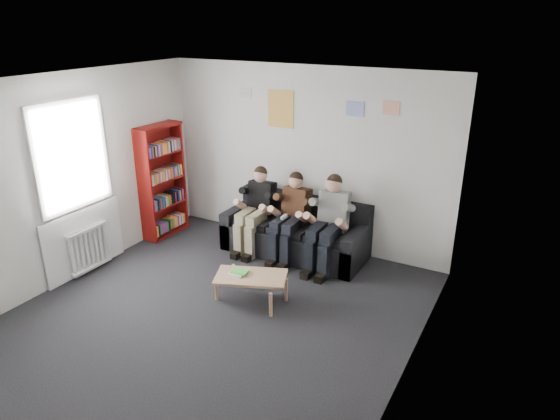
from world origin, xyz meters
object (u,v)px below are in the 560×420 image
at_px(coffee_table, 251,279).
at_px(person_middle, 290,217).
at_px(bookshelf, 163,181).
at_px(sofa, 296,234).
at_px(person_left, 255,210).
at_px(person_right, 328,224).

xyz_separation_m(coffee_table, person_middle, (-0.13, 1.29, 0.33)).
xyz_separation_m(bookshelf, person_middle, (2.16, 0.19, -0.26)).
bearing_deg(sofa, bookshelf, -169.82).
height_order(person_left, person_right, person_right).
xyz_separation_m(sofa, person_left, (-0.59, -0.19, 0.34)).
height_order(sofa, person_right, person_right).
distance_m(bookshelf, person_middle, 2.19).
distance_m(sofa, person_middle, 0.39).
bearing_deg(sofa, coffee_table, -84.95).
xyz_separation_m(bookshelf, person_right, (2.75, 0.19, -0.24)).
relative_size(bookshelf, person_right, 1.36).
distance_m(sofa, person_right, 0.72).
distance_m(person_middle, person_right, 0.59).
bearing_deg(person_middle, coffee_table, -79.34).
xyz_separation_m(coffee_table, person_left, (-0.72, 1.29, 0.33)).
bearing_deg(person_middle, person_left, -175.19).
bearing_deg(person_right, person_left, 172.52).
distance_m(coffee_table, person_right, 1.41).
relative_size(bookshelf, person_middle, 1.41).
bearing_deg(coffee_table, person_right, 70.44).
bearing_deg(person_left, person_middle, -2.20).
height_order(bookshelf, person_right, bookshelf).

